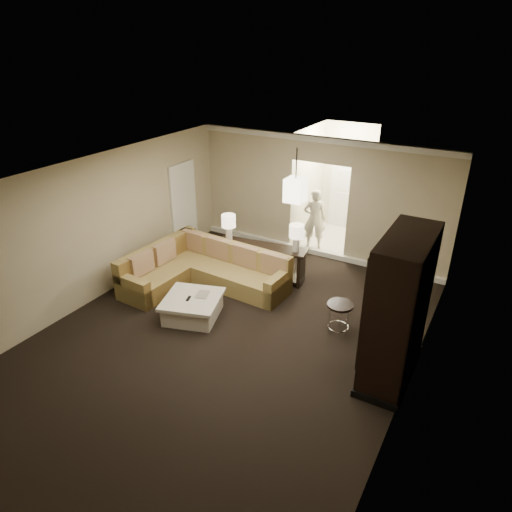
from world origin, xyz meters
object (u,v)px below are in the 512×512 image
Objects in this scene: coffee_table at (193,307)px; console_table at (261,258)px; drink_table at (340,312)px; person at (315,216)px; armoire at (397,312)px; sectional_sofa at (203,271)px.

console_table reaches higher than coffee_table.
coffee_table is 2.04m from console_table.
person reaches higher than drink_table.
coffee_table is 2.22× the size of drink_table.
armoire is at bearing 3.87° from coffee_table.
person is at bearing 70.08° from sectional_sofa.
person is at bearing 120.39° from drink_table.
sectional_sofa is at bearing 42.08° from person.
coffee_table is (0.54, -1.08, -0.13)m from sectional_sofa.
console_table is (0.35, 1.99, 0.24)m from coffee_table.
sectional_sofa reaches higher than coffee_table.
coffee_table is at bearing -107.88° from console_table.
armoire reaches higher than coffee_table.
person reaches higher than coffee_table.
armoire reaches higher than person.
person reaches higher than console_table.
sectional_sofa is 1.47× the size of console_table.
drink_table is at bearing 148.97° from armoire.
armoire is 4.74m from person.
console_table is at bearing 48.81° from sectional_sofa.
sectional_sofa is 1.22m from coffee_table.
console_table is at bearing 151.67° from armoire.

